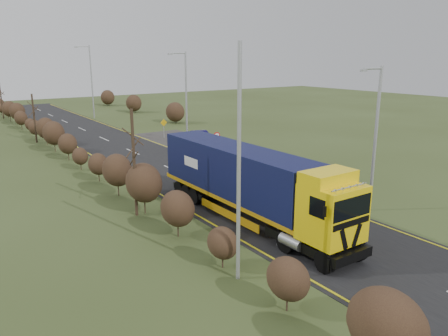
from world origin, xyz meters
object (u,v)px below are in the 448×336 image
lorry (249,180)px  speed_sign (217,140)px  car_red_hatchback (196,146)px  car_blue_sedan (198,137)px  streetlight_near (375,134)px

lorry → speed_sign: bearing=63.0°
car_red_hatchback → speed_sign: 3.99m
car_blue_sedan → speed_sign: size_ratio=1.79×
car_blue_sedan → streetlight_near: 23.20m
car_red_hatchback → speed_sign: speed_sign is taller
lorry → car_red_hatchback: lorry is taller
car_blue_sedan → speed_sign: speed_sign is taller
lorry → car_blue_sedan: lorry is taller
lorry → car_blue_sedan: 22.01m
lorry → streetlight_near: (6.80, -2.70, 2.24)m
car_red_hatchback → streetlight_near: bearing=69.8°
car_blue_sedan → speed_sign: (-2.35, -7.04, 1.00)m
streetlight_near → lorry: bearing=158.3°
lorry → streetlight_near: size_ratio=1.75×
car_red_hatchback → streetlight_near: (0.05, -19.57, 3.94)m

